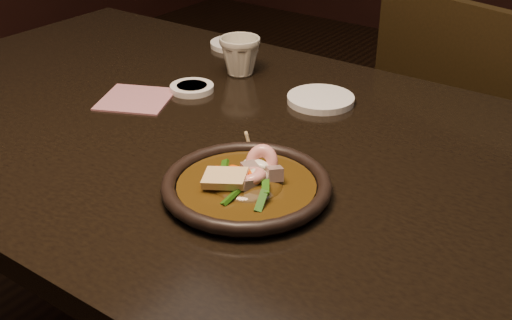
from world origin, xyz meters
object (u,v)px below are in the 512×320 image
Objects in this scene: table at (228,170)px; chair at (463,151)px; tea_cup at (240,55)px; plate at (246,186)px.

chair is at bearing 72.27° from table.
table is 0.32m from tea_cup.
chair reaches higher than plate.
table is 0.23m from plate.
plate is at bearing -51.62° from tea_cup.
tea_cup is (-0.31, 0.39, 0.03)m from plate.
plate is (-0.07, -0.83, 0.27)m from chair.
chair is (0.22, 0.69, -0.18)m from table.
chair is at bearing 85.27° from plate.
tea_cup is at bearing 65.18° from chair.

